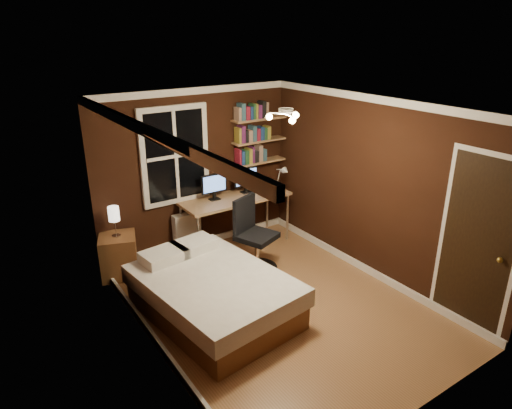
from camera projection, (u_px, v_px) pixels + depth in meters
floor at (277, 305)px, 5.80m from camera, size 4.20×4.20×0.00m
wall_back at (196, 171)px, 6.97m from camera, size 3.20×0.04×2.50m
wall_left at (149, 249)px, 4.51m from camera, size 0.04×4.20×2.50m
wall_right at (373, 189)px, 6.18m from camera, size 0.04×4.20×2.50m
ceiling at (280, 107)px, 4.89m from camera, size 3.20×4.20×0.02m
window at (175, 156)px, 6.65m from camera, size 1.06×0.06×1.46m
door at (476, 246)px, 5.06m from camera, size 0.03×0.82×2.05m
door_knob at (500, 260)px, 4.82m from camera, size 0.06×0.06×0.06m
ceiling_fixture at (286, 117)px, 4.85m from camera, size 0.44×0.44×0.18m
bookshelf_lower at (259, 162)px, 7.44m from camera, size 0.92×0.22×0.03m
books_row_lower at (259, 154)px, 7.39m from camera, size 0.48×0.16×0.23m
bookshelf_middle at (259, 141)px, 7.31m from camera, size 0.92×0.22×0.03m
books_row_middle at (259, 133)px, 7.27m from camera, size 0.54×0.16×0.23m
bookshelf_upper at (259, 119)px, 7.19m from camera, size 0.92×0.22×0.03m
books_row_upper at (259, 111)px, 7.14m from camera, size 0.54×0.16×0.23m
bed at (213, 294)px, 5.52m from camera, size 1.65×2.12×0.67m
nightstand at (119, 256)px, 6.39m from camera, size 0.62×0.62×0.61m
bedside_lamp at (115, 222)px, 6.20m from camera, size 0.15×0.15×0.44m
radiator at (187, 233)px, 7.08m from camera, size 0.42×0.15×0.64m
desk at (236, 201)px, 7.13m from camera, size 1.74×0.65×0.83m
monitor_left at (214, 187)px, 6.93m from camera, size 0.42×0.12×0.41m
monitor_right at (246, 180)px, 7.23m from camera, size 0.42×0.12×0.41m
desk_lamp at (281, 178)px, 7.30m from camera, size 0.14×0.32×0.44m
office_chair at (254, 243)px, 6.51m from camera, size 0.63×0.63×1.09m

